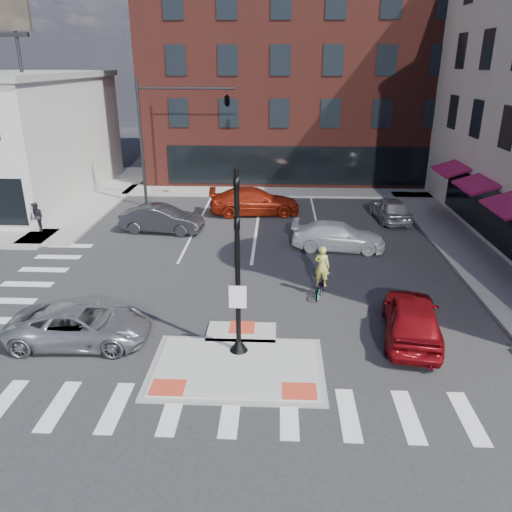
{
  "coord_description": "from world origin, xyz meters",
  "views": [
    {
      "loc": [
        1.2,
        -13.62,
        8.91
      ],
      "look_at": [
        0.4,
        4.06,
        2.0
      ],
      "focal_mm": 35.0,
      "sensor_mm": 36.0,
      "label": 1
    }
  ],
  "objects_px": {
    "bg_car_silver": "(390,209)",
    "cyclist": "(321,279)",
    "white_pickup": "(338,236)",
    "bg_car_red": "(254,201)",
    "pedestrian_a": "(37,217)",
    "red_sedan": "(412,317)",
    "silver_suv": "(80,325)",
    "bg_car_dark": "(162,219)"
  },
  "relations": [
    {
      "from": "white_pickup",
      "to": "cyclist",
      "type": "height_order",
      "value": "cyclist"
    },
    {
      "from": "bg_car_red",
      "to": "pedestrian_a",
      "type": "xyz_separation_m",
      "value": [
        -11.74,
        -4.45,
        0.16
      ]
    },
    {
      "from": "bg_car_silver",
      "to": "bg_car_red",
      "type": "relative_size",
      "value": 0.76
    },
    {
      "from": "silver_suv",
      "to": "bg_car_silver",
      "type": "height_order",
      "value": "bg_car_silver"
    },
    {
      "from": "bg_car_dark",
      "to": "silver_suv",
      "type": "bearing_deg",
      "value": -173.82
    },
    {
      "from": "red_sedan",
      "to": "white_pickup",
      "type": "height_order",
      "value": "red_sedan"
    },
    {
      "from": "silver_suv",
      "to": "cyclist",
      "type": "xyz_separation_m",
      "value": [
        8.36,
        4.05,
        0.06
      ]
    },
    {
      "from": "white_pickup",
      "to": "bg_car_red",
      "type": "relative_size",
      "value": 0.84
    },
    {
      "from": "bg_car_dark",
      "to": "pedestrian_a",
      "type": "distance_m",
      "value": 6.79
    },
    {
      "from": "bg_car_dark",
      "to": "bg_car_red",
      "type": "distance_m",
      "value": 6.24
    },
    {
      "from": "silver_suv",
      "to": "bg_car_dark",
      "type": "relative_size",
      "value": 1.03
    },
    {
      "from": "red_sedan",
      "to": "bg_car_red",
      "type": "distance_m",
      "value": 15.98
    },
    {
      "from": "bg_car_silver",
      "to": "red_sedan",
      "type": "bearing_deg",
      "value": 75.66
    },
    {
      "from": "bg_car_silver",
      "to": "cyclist",
      "type": "distance_m",
      "value": 11.63
    },
    {
      "from": "silver_suv",
      "to": "bg_car_red",
      "type": "bearing_deg",
      "value": -19.79
    },
    {
      "from": "white_pickup",
      "to": "pedestrian_a",
      "type": "bearing_deg",
      "value": 90.64
    },
    {
      "from": "bg_car_red",
      "to": "cyclist",
      "type": "height_order",
      "value": "cyclist"
    },
    {
      "from": "red_sedan",
      "to": "bg_car_silver",
      "type": "xyz_separation_m",
      "value": [
        2.05,
        13.75,
        -0.06
      ]
    },
    {
      "from": "bg_car_red",
      "to": "red_sedan",
      "type": "bearing_deg",
      "value": -163.17
    },
    {
      "from": "silver_suv",
      "to": "pedestrian_a",
      "type": "bearing_deg",
      "value": 29.02
    },
    {
      "from": "white_pickup",
      "to": "pedestrian_a",
      "type": "height_order",
      "value": "pedestrian_a"
    },
    {
      "from": "red_sedan",
      "to": "cyclist",
      "type": "bearing_deg",
      "value": -38.94
    },
    {
      "from": "bg_car_silver",
      "to": "cyclist",
      "type": "height_order",
      "value": "cyclist"
    },
    {
      "from": "red_sedan",
      "to": "bg_car_dark",
      "type": "bearing_deg",
      "value": -35.34
    },
    {
      "from": "white_pickup",
      "to": "bg_car_silver",
      "type": "relative_size",
      "value": 1.12
    },
    {
      "from": "cyclist",
      "to": "bg_car_silver",
      "type": "bearing_deg",
      "value": -97.6
    },
    {
      "from": "white_pickup",
      "to": "pedestrian_a",
      "type": "xyz_separation_m",
      "value": [
        -16.28,
        1.59,
        0.29
      ]
    },
    {
      "from": "bg_car_dark",
      "to": "white_pickup",
      "type": "bearing_deg",
      "value": -96.74
    },
    {
      "from": "red_sedan",
      "to": "white_pickup",
      "type": "xyz_separation_m",
      "value": [
        -1.56,
        8.73,
        -0.09
      ]
    },
    {
      "from": "bg_car_dark",
      "to": "cyclist",
      "type": "bearing_deg",
      "value": -126.71
    },
    {
      "from": "red_sedan",
      "to": "white_pickup",
      "type": "distance_m",
      "value": 8.87
    },
    {
      "from": "white_pickup",
      "to": "silver_suv",
      "type": "bearing_deg",
      "value": 141.02
    },
    {
      "from": "bg_car_silver",
      "to": "bg_car_red",
      "type": "height_order",
      "value": "bg_car_red"
    },
    {
      "from": "red_sedan",
      "to": "bg_car_dark",
      "type": "distance_m",
      "value": 15.63
    },
    {
      "from": "white_pickup",
      "to": "cyclist",
      "type": "bearing_deg",
      "value": 173.2
    },
    {
      "from": "pedestrian_a",
      "to": "bg_car_dark",
      "type": "bearing_deg",
      "value": 23.69
    },
    {
      "from": "bg_car_red",
      "to": "cyclist",
      "type": "relative_size",
      "value": 2.62
    },
    {
      "from": "bg_car_dark",
      "to": "red_sedan",
      "type": "bearing_deg",
      "value": -128.06
    },
    {
      "from": "silver_suv",
      "to": "red_sedan",
      "type": "xyz_separation_m",
      "value": [
        11.2,
        0.85,
        0.12
      ]
    },
    {
      "from": "bg_car_red",
      "to": "pedestrian_a",
      "type": "bearing_deg",
      "value": 105.16
    },
    {
      "from": "bg_car_silver",
      "to": "cyclist",
      "type": "xyz_separation_m",
      "value": [
        -4.89,
        -10.55,
        -0.0
      ]
    },
    {
      "from": "bg_car_dark",
      "to": "cyclist",
      "type": "xyz_separation_m",
      "value": [
        8.25,
        -7.81,
        -0.03
      ]
    }
  ]
}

